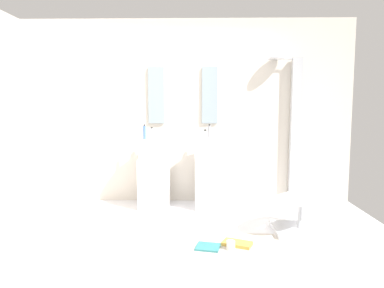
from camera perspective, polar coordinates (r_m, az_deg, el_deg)
name	(u,v)px	position (r m, az deg, el deg)	size (l,w,h in m)	color
ground_plane	(176,244)	(3.74, -2.57, -15.90)	(4.80, 3.60, 0.04)	silver
rear_partition	(183,112)	(5.11, -1.44, 5.24)	(4.80, 0.10, 2.60)	beige
pedestal_sink_left	(154,173)	(4.84, -6.14, -4.63)	(0.42, 0.42, 1.04)	white
pedestal_sink_right	(210,173)	(4.80, 2.92, -4.68)	(0.42, 0.42, 1.04)	white
vanity_mirror_left	(156,95)	(5.07, -5.82, 7.84)	(0.22, 0.03, 0.79)	#8C9EA8
vanity_mirror_right	(210,95)	(5.04, 2.88, 7.88)	(0.22, 0.03, 0.79)	#8C9EA8
shower_column	(294,128)	(5.17, 16.24, 2.57)	(0.49, 0.24, 2.05)	#B7BABF
lounge_chair	(300,202)	(4.05, 17.09, -8.90)	(1.10, 1.10, 0.65)	#B7BABF
area_rug	(230,246)	(3.65, 6.24, -16.03)	(1.27, 0.65, 0.01)	beige
magazine_teal	(208,247)	(3.57, 2.59, -16.29)	(0.23, 0.21, 0.02)	teal
magazine_ochre	(237,244)	(3.65, 7.32, -15.68)	(0.28, 0.16, 0.03)	gold
coffee_mug	(231,245)	(3.53, 6.29, -15.98)	(0.08, 0.08, 0.09)	white
soap_bottle_white	(152,133)	(4.90, -6.51, 1.75)	(0.05, 0.05, 0.16)	white
soap_bottle_clear	(205,135)	(4.61, 2.15, 1.41)	(0.05, 0.05, 0.14)	silver
soap_bottle_blue	(144,132)	(4.82, -7.70, 1.90)	(0.04, 0.04, 0.20)	#4C72B7
soap_bottle_grey	(209,132)	(4.83, 2.83, 1.96)	(0.04, 0.04, 0.20)	#99999E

